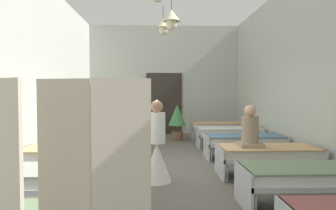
{
  "coord_description": "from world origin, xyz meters",
  "views": [
    {
      "loc": [
        -0.24,
        -6.43,
        1.59
      ],
      "look_at": [
        0.0,
        0.78,
        1.31
      ],
      "focal_mm": 32.02,
      "sensor_mm": 36.0,
      "label": 1
    }
  ],
  "objects": [
    {
      "name": "patient_seated_secondary",
      "position": [
        -1.52,
        0.84,
        0.87
      ],
      "size": [
        0.44,
        0.44,
        0.8
      ],
      "color": "#515B70",
      "rests_on": "bed_left_row_3"
    },
    {
      "name": "bed_left_row_5",
      "position": [
        -1.87,
        3.93,
        0.44
      ],
      "size": [
        1.9,
        0.84,
        0.57
      ],
      "color": "#B7BCC1",
      "rests_on": "ground"
    },
    {
      "name": "bed_left_row_1",
      "position": [
        -1.87,
        -2.36,
        0.44
      ],
      "size": [
        1.9,
        0.84,
        0.57
      ],
      "color": "#B7BCC1",
      "rests_on": "ground"
    },
    {
      "name": "bed_left_row_2",
      "position": [
        -1.87,
        -0.79,
        0.44
      ],
      "size": [
        1.9,
        0.84,
        0.57
      ],
      "color": "#B7BCC1",
      "rests_on": "ground"
    },
    {
      "name": "bed_left_row_3",
      "position": [
        -1.87,
        0.79,
        0.44
      ],
      "size": [
        1.9,
        0.84,
        0.57
      ],
      "color": "#B7BCC1",
      "rests_on": "ground"
    },
    {
      "name": "bed_left_row_4",
      "position": [
        -1.87,
        2.36,
        0.44
      ],
      "size": [
        1.9,
        0.84,
        0.57
      ],
      "color": "#B7BCC1",
      "rests_on": "ground"
    },
    {
      "name": "privacy_screen",
      "position": [
        -0.92,
        -4.28,
        0.85
      ],
      "size": [
        1.24,
        0.24,
        1.7
      ],
      "rotation": [
        0.0,
        0.0,
        -0.22
      ],
      "color": "#BCB29E",
      "rests_on": "ground"
    },
    {
      "name": "potted_plant",
      "position": [
        0.4,
        3.62,
        0.75
      ],
      "size": [
        0.59,
        0.59,
        1.22
      ],
      "color": "brown",
      "rests_on": "ground"
    },
    {
      "name": "bed_right_row_1",
      "position": [
        1.87,
        -2.36,
        0.44
      ],
      "size": [
        1.9,
        0.84,
        0.57
      ],
      "color": "#B7BCC1",
      "rests_on": "ground"
    },
    {
      "name": "bed_right_row_5",
      "position": [
        1.87,
        3.93,
        0.44
      ],
      "size": [
        1.9,
        0.84,
        0.57
      ],
      "color": "#B7BCC1",
      "rests_on": "ground"
    },
    {
      "name": "ground_plane",
      "position": [
        0.0,
        0.0,
        -0.05
      ],
      "size": [
        6.44,
        11.44,
        0.1
      ],
      "primitive_type": "cube",
      "color": "#59544C"
    },
    {
      "name": "bed_right_row_3",
      "position": [
        1.87,
        0.79,
        0.44
      ],
      "size": [
        1.9,
        0.84,
        0.57
      ],
      "color": "#B7BCC1",
      "rests_on": "ground"
    },
    {
      "name": "room_shell",
      "position": [
        -0.0,
        1.25,
        2.14
      ],
      "size": [
        6.24,
        11.04,
        4.26
      ],
      "color": "#B2B7AD",
      "rests_on": "ground"
    },
    {
      "name": "bed_right_row_4",
      "position": [
        1.87,
        2.36,
        0.44
      ],
      "size": [
        1.9,
        0.84,
        0.57
      ],
      "color": "#B7BCC1",
      "rests_on": "ground"
    },
    {
      "name": "bed_right_row_2",
      "position": [
        1.87,
        -0.79,
        0.44
      ],
      "size": [
        1.9,
        0.84,
        0.57
      ],
      "color": "#B7BCC1",
      "rests_on": "ground"
    },
    {
      "name": "nurse_near_aisle",
      "position": [
        -0.26,
        -1.09,
        0.53
      ],
      "size": [
        0.52,
        0.52,
        1.49
      ],
      "rotation": [
        0.0,
        0.0,
        1.67
      ],
      "color": "white",
      "rests_on": "ground"
    },
    {
      "name": "patient_seated_primary",
      "position": [
        1.52,
        -0.79,
        0.87
      ],
      "size": [
        0.44,
        0.44,
        0.8
      ],
      "color": "gray",
      "rests_on": "bed_right_row_2"
    }
  ]
}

